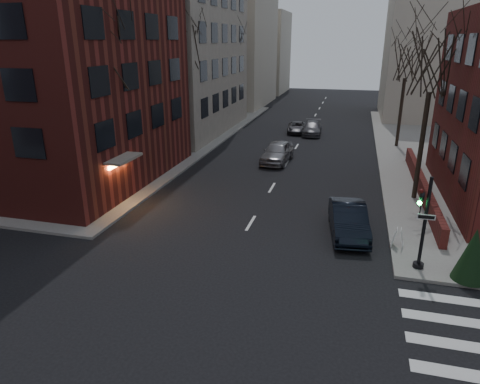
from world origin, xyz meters
name	(u,v)px	position (x,y,z in m)	size (l,w,h in m)	color
sidewalk_far_left	(29,130)	(-29.00, 30.00, 0.07)	(44.00, 44.00, 0.15)	gray
building_left_brick	(35,43)	(-15.50, 16.50, 9.00)	(15.00, 15.00, 18.00)	maroon
low_wall_right	(422,185)	(9.30, 19.00, 0.65)	(0.35, 16.00, 1.00)	#571B19
building_distant_la	(220,41)	(-15.00, 55.00, 9.00)	(14.00, 16.00, 18.00)	#B4AA98
building_distant_ra	(448,51)	(15.00, 50.00, 8.00)	(14.00, 14.00, 16.00)	#B4AA98
building_distant_lb	(259,53)	(-13.00, 72.00, 7.00)	(10.00, 12.00, 14.00)	#B4AA98
traffic_signal	(422,229)	(7.94, 8.99, 1.91)	(0.76, 0.44, 4.00)	black
tree_left_a	(108,54)	(-8.80, 14.00, 8.47)	(4.18, 4.18, 10.26)	#2D231C
tree_left_b	(187,44)	(-8.80, 26.00, 8.91)	(4.40, 4.40, 10.80)	#2D231C
tree_left_c	(233,51)	(-8.80, 40.00, 8.03)	(3.96, 3.96, 9.72)	#2D231C
tree_right_a	(433,63)	(8.80, 18.00, 8.03)	(3.96, 3.96, 9.72)	#2D231C
tree_right_b	(407,60)	(8.80, 32.00, 7.59)	(3.74, 3.74, 9.18)	#2D231C
streetlamp_near	(177,109)	(-8.20, 22.00, 4.24)	(0.36, 0.36, 6.28)	black
streetlamp_far	(243,84)	(-8.20, 42.00, 4.24)	(0.36, 0.36, 6.28)	black
parked_sedan	(348,220)	(5.02, 11.93, 0.78)	(1.66, 4.76, 1.57)	black
car_lane_silver	(277,152)	(-0.80, 24.32, 0.83)	(1.96, 4.86, 1.66)	gray
car_lane_gray	(312,128)	(0.80, 35.60, 0.66)	(1.86, 4.57, 1.33)	#45454A
car_lane_far	(297,127)	(-0.86, 36.19, 0.56)	(1.86, 4.03, 1.12)	#403F44
sandwich_board	(398,238)	(7.30, 10.84, 0.59)	(0.39, 0.55, 0.88)	white
evergreen_shrub	(473,254)	(9.82, 8.50, 1.26)	(1.33, 1.33, 2.22)	black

